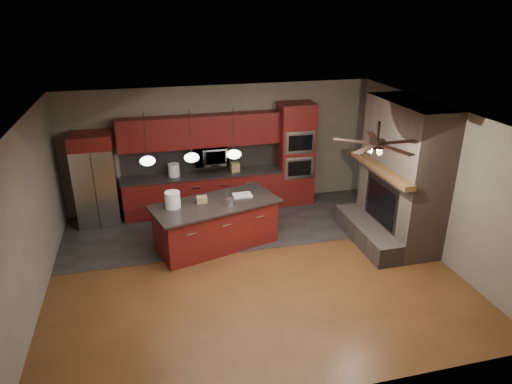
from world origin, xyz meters
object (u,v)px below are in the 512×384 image
object	(u,v)px
cardboard_box	(202,200)
oven_tower	(296,154)
refrigerator	(96,180)
white_bucket	(173,200)
kitchen_island	(216,224)
paint_tray	(242,195)
counter_box	(235,167)
counter_bucket	(174,170)
paint_can	(230,202)
microwave	(211,155)

from	to	relation	value
cardboard_box	oven_tower	bearing A→B (deg)	37.34
refrigerator	white_bucket	size ratio (longest dim) A/B	6.47
kitchen_island	paint_tray	world-z (taller)	paint_tray
refrigerator	counter_box	distance (m)	3.00
oven_tower	counter_bucket	bearing A→B (deg)	179.85
oven_tower	counter_bucket	distance (m)	2.82
oven_tower	paint_can	size ratio (longest dim) A/B	13.72
oven_tower	white_bucket	distance (m)	3.43
counter_bucket	cardboard_box	bearing A→B (deg)	-76.24
microwave	paint_tray	world-z (taller)	microwave
kitchen_island	counter_bucket	bearing A→B (deg)	94.73
paint_can	white_bucket	bearing A→B (deg)	172.95
oven_tower	paint_tray	size ratio (longest dim) A/B	6.46
oven_tower	paint_tray	distance (m)	2.21
microwave	cardboard_box	xyz separation A→B (m)	(-0.44, -1.68, -0.32)
white_bucket	paint_can	bearing A→B (deg)	-7.05
oven_tower	white_bucket	world-z (taller)	oven_tower
microwave	paint_tray	size ratio (longest dim) A/B	1.98
microwave	cardboard_box	bearing A→B (deg)	-104.68
paint_can	paint_tray	size ratio (longest dim) A/B	0.47
cardboard_box	paint_can	bearing A→B (deg)	-20.61
microwave	paint_can	world-z (taller)	microwave
white_bucket	oven_tower	bearing A→B (deg)	29.93
oven_tower	paint_can	xyz separation A→B (m)	(-1.92, -1.84, -0.21)
refrigerator	paint_tray	bearing A→B (deg)	-26.61
cardboard_box	refrigerator	bearing A→B (deg)	146.30
white_bucket	paint_can	xyz separation A→B (m)	(1.05, -0.13, -0.10)
oven_tower	refrigerator	xyz separation A→B (m)	(-4.45, -0.07, -0.19)
microwave	white_bucket	xyz separation A→B (m)	(-1.00, -1.77, -0.23)
refrigerator	kitchen_island	distance (m)	2.84
oven_tower	cardboard_box	bearing A→B (deg)	-146.16
oven_tower	refrigerator	world-z (taller)	oven_tower
refrigerator	counter_box	bearing A→B (deg)	0.60
refrigerator	counter_bucket	world-z (taller)	refrigerator
counter_box	counter_bucket	bearing A→B (deg)	171.34
oven_tower	microwave	xyz separation A→B (m)	(-1.98, 0.06, 0.11)
microwave	counter_box	size ratio (longest dim) A/B	3.41
oven_tower	microwave	world-z (taller)	oven_tower
paint_tray	cardboard_box	world-z (taller)	cardboard_box
kitchen_island	paint_can	xyz separation A→B (m)	(0.25, -0.15, 0.51)
oven_tower	counter_box	bearing A→B (deg)	-178.32
oven_tower	white_bucket	bearing A→B (deg)	-150.07
refrigerator	paint_can	world-z (taller)	refrigerator
paint_can	paint_tray	world-z (taller)	paint_can
refrigerator	counter_bucket	distance (m)	1.64
refrigerator	oven_tower	bearing A→B (deg)	0.95
kitchen_island	oven_tower	bearing A→B (deg)	21.92
oven_tower	counter_box	world-z (taller)	oven_tower
cardboard_box	counter_bucket	xyz separation A→B (m)	(-0.40, 1.63, 0.06)
refrigerator	paint_tray	size ratio (longest dim) A/B	5.43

